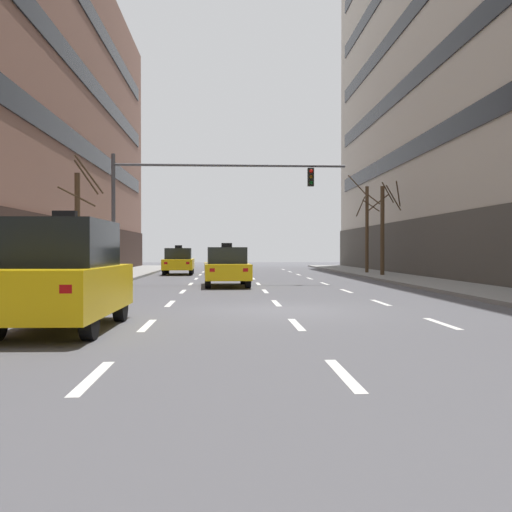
% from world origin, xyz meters
% --- Properties ---
extents(ground_plane, '(120.00, 120.00, 0.00)m').
position_xyz_m(ground_plane, '(0.00, 0.00, 0.00)').
color(ground_plane, '#515156').
extents(lane_stripe_l1_s2, '(0.16, 2.00, 0.01)m').
position_xyz_m(lane_stripe_l1_s2, '(-3.12, -8.00, 0.00)').
color(lane_stripe_l1_s2, silver).
rests_on(lane_stripe_l1_s2, ground).
extents(lane_stripe_l1_s3, '(0.16, 2.00, 0.01)m').
position_xyz_m(lane_stripe_l1_s3, '(-3.12, -3.00, 0.00)').
color(lane_stripe_l1_s3, silver).
rests_on(lane_stripe_l1_s3, ground).
extents(lane_stripe_l1_s4, '(0.16, 2.00, 0.01)m').
position_xyz_m(lane_stripe_l1_s4, '(-3.12, 2.00, 0.00)').
color(lane_stripe_l1_s4, silver).
rests_on(lane_stripe_l1_s4, ground).
extents(lane_stripe_l1_s5, '(0.16, 2.00, 0.01)m').
position_xyz_m(lane_stripe_l1_s5, '(-3.12, 7.00, 0.00)').
color(lane_stripe_l1_s5, silver).
rests_on(lane_stripe_l1_s5, ground).
extents(lane_stripe_l1_s6, '(0.16, 2.00, 0.01)m').
position_xyz_m(lane_stripe_l1_s6, '(-3.12, 12.00, 0.00)').
color(lane_stripe_l1_s6, silver).
rests_on(lane_stripe_l1_s6, ground).
extents(lane_stripe_l1_s7, '(0.16, 2.00, 0.01)m').
position_xyz_m(lane_stripe_l1_s7, '(-3.12, 17.00, 0.00)').
color(lane_stripe_l1_s7, silver).
rests_on(lane_stripe_l1_s7, ground).
extents(lane_stripe_l1_s8, '(0.16, 2.00, 0.01)m').
position_xyz_m(lane_stripe_l1_s8, '(-3.12, 22.00, 0.00)').
color(lane_stripe_l1_s8, silver).
rests_on(lane_stripe_l1_s8, ground).
extents(lane_stripe_l1_s9, '(0.16, 2.00, 0.01)m').
position_xyz_m(lane_stripe_l1_s9, '(-3.12, 27.00, 0.00)').
color(lane_stripe_l1_s9, silver).
rests_on(lane_stripe_l1_s9, ground).
extents(lane_stripe_l1_s10, '(0.16, 2.00, 0.01)m').
position_xyz_m(lane_stripe_l1_s10, '(-3.12, 32.00, 0.00)').
color(lane_stripe_l1_s10, silver).
rests_on(lane_stripe_l1_s10, ground).
extents(lane_stripe_l2_s2, '(0.16, 2.00, 0.01)m').
position_xyz_m(lane_stripe_l2_s2, '(0.00, -8.00, 0.00)').
color(lane_stripe_l2_s2, silver).
rests_on(lane_stripe_l2_s2, ground).
extents(lane_stripe_l2_s3, '(0.16, 2.00, 0.01)m').
position_xyz_m(lane_stripe_l2_s3, '(0.00, -3.00, 0.00)').
color(lane_stripe_l2_s3, silver).
rests_on(lane_stripe_l2_s3, ground).
extents(lane_stripe_l2_s4, '(0.16, 2.00, 0.01)m').
position_xyz_m(lane_stripe_l2_s4, '(0.00, 2.00, 0.00)').
color(lane_stripe_l2_s4, silver).
rests_on(lane_stripe_l2_s4, ground).
extents(lane_stripe_l2_s5, '(0.16, 2.00, 0.01)m').
position_xyz_m(lane_stripe_l2_s5, '(0.00, 7.00, 0.00)').
color(lane_stripe_l2_s5, silver).
rests_on(lane_stripe_l2_s5, ground).
extents(lane_stripe_l2_s6, '(0.16, 2.00, 0.01)m').
position_xyz_m(lane_stripe_l2_s6, '(0.00, 12.00, 0.00)').
color(lane_stripe_l2_s6, silver).
rests_on(lane_stripe_l2_s6, ground).
extents(lane_stripe_l2_s7, '(0.16, 2.00, 0.01)m').
position_xyz_m(lane_stripe_l2_s7, '(0.00, 17.00, 0.00)').
color(lane_stripe_l2_s7, silver).
rests_on(lane_stripe_l2_s7, ground).
extents(lane_stripe_l2_s8, '(0.16, 2.00, 0.01)m').
position_xyz_m(lane_stripe_l2_s8, '(0.00, 22.00, 0.00)').
color(lane_stripe_l2_s8, silver).
rests_on(lane_stripe_l2_s8, ground).
extents(lane_stripe_l2_s9, '(0.16, 2.00, 0.01)m').
position_xyz_m(lane_stripe_l2_s9, '(0.00, 27.00, 0.00)').
color(lane_stripe_l2_s9, silver).
rests_on(lane_stripe_l2_s9, ground).
extents(lane_stripe_l2_s10, '(0.16, 2.00, 0.01)m').
position_xyz_m(lane_stripe_l2_s10, '(0.00, 32.00, 0.00)').
color(lane_stripe_l2_s10, silver).
rests_on(lane_stripe_l2_s10, ground).
extents(lane_stripe_l3_s3, '(0.16, 2.00, 0.01)m').
position_xyz_m(lane_stripe_l3_s3, '(3.12, -3.00, 0.00)').
color(lane_stripe_l3_s3, silver).
rests_on(lane_stripe_l3_s3, ground).
extents(lane_stripe_l3_s4, '(0.16, 2.00, 0.01)m').
position_xyz_m(lane_stripe_l3_s4, '(3.12, 2.00, 0.00)').
color(lane_stripe_l3_s4, silver).
rests_on(lane_stripe_l3_s4, ground).
extents(lane_stripe_l3_s5, '(0.16, 2.00, 0.01)m').
position_xyz_m(lane_stripe_l3_s5, '(3.12, 7.00, 0.00)').
color(lane_stripe_l3_s5, silver).
rests_on(lane_stripe_l3_s5, ground).
extents(lane_stripe_l3_s6, '(0.16, 2.00, 0.01)m').
position_xyz_m(lane_stripe_l3_s6, '(3.12, 12.00, 0.00)').
color(lane_stripe_l3_s6, silver).
rests_on(lane_stripe_l3_s6, ground).
extents(lane_stripe_l3_s7, '(0.16, 2.00, 0.01)m').
position_xyz_m(lane_stripe_l3_s7, '(3.12, 17.00, 0.00)').
color(lane_stripe_l3_s7, silver).
rests_on(lane_stripe_l3_s7, ground).
extents(lane_stripe_l3_s8, '(0.16, 2.00, 0.01)m').
position_xyz_m(lane_stripe_l3_s8, '(3.12, 22.00, 0.00)').
color(lane_stripe_l3_s8, silver).
rests_on(lane_stripe_l3_s8, ground).
extents(lane_stripe_l3_s9, '(0.16, 2.00, 0.01)m').
position_xyz_m(lane_stripe_l3_s9, '(3.12, 27.00, 0.00)').
color(lane_stripe_l3_s9, silver).
rests_on(lane_stripe_l3_s9, ground).
extents(lane_stripe_l3_s10, '(0.16, 2.00, 0.01)m').
position_xyz_m(lane_stripe_l3_s10, '(3.12, 32.00, 0.00)').
color(lane_stripe_l3_s10, silver).
rests_on(lane_stripe_l3_s10, ground).
extents(taxi_driving_0, '(2.01, 4.56, 1.88)m').
position_xyz_m(taxi_driving_0, '(-4.53, 22.63, 0.84)').
color(taxi_driving_0, black).
rests_on(taxi_driving_0, ground).
extents(taxi_driving_1, '(2.07, 4.58, 1.87)m').
position_xyz_m(taxi_driving_1, '(-1.46, 10.17, 0.83)').
color(taxi_driving_1, black).
rests_on(taxi_driving_1, ground).
extents(car_driving_2, '(1.81, 4.19, 1.56)m').
position_xyz_m(car_driving_2, '(-1.52, 22.09, 0.77)').
color(car_driving_2, black).
rests_on(car_driving_2, ground).
extents(taxi_driving_3, '(1.95, 4.49, 2.34)m').
position_xyz_m(taxi_driving_3, '(-4.64, -3.59, 1.08)').
color(taxi_driving_3, black).
rests_on(taxi_driving_3, ground).
extents(traffic_signal_0, '(10.79, 0.35, 5.84)m').
position_xyz_m(traffic_signal_0, '(-3.09, 11.93, 4.29)').
color(traffic_signal_0, '#4C4C51').
rests_on(traffic_signal_0, sidewalk_left).
extents(street_tree_0, '(1.61, 1.23, 5.14)m').
position_xyz_m(street_tree_0, '(-7.46, 8.81, 2.61)').
color(street_tree_0, '#4C3823').
rests_on(street_tree_0, sidewalk_left).
extents(street_tree_1, '(1.90, 1.90, 6.25)m').
position_xyz_m(street_tree_1, '(7.47, 21.86, 3.07)').
color(street_tree_1, '#4C3823').
rests_on(street_tree_1, sidewalk_right).
extents(street_tree_2, '(2.14, 1.95, 5.29)m').
position_xyz_m(street_tree_2, '(7.53, 18.13, 2.95)').
color(street_tree_2, '#4C3823').
rests_on(street_tree_2, sidewalk_right).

